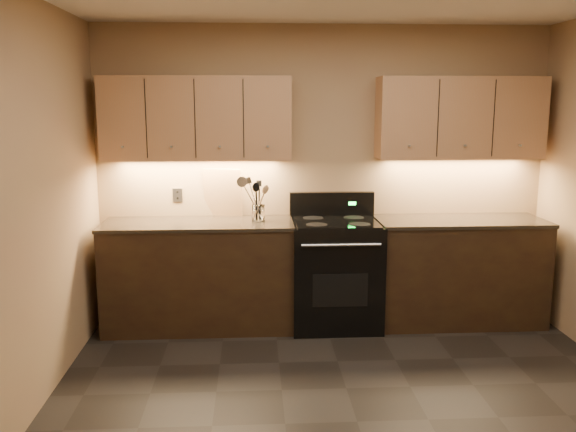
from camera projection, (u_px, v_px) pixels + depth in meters
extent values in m
plane|color=black|center=(357.00, 422.00, 3.75)|extent=(4.00, 4.00, 0.00)
cube|color=tan|center=(323.00, 174.00, 5.47)|extent=(4.00, 0.04, 2.60)
cube|color=tan|center=(7.00, 218.00, 3.39)|extent=(0.04, 4.00, 2.60)
cube|color=black|center=(199.00, 276.00, 5.27)|extent=(1.60, 0.60, 0.90)
cube|color=#352C21|center=(198.00, 224.00, 5.18)|extent=(1.62, 0.62, 0.03)
cube|color=black|center=(458.00, 272.00, 5.40)|extent=(1.44, 0.60, 0.90)
cube|color=#352C21|center=(461.00, 221.00, 5.31)|extent=(1.46, 0.62, 0.03)
cube|color=black|center=(335.00, 274.00, 5.31)|extent=(0.76, 0.65, 0.92)
cube|color=black|center=(336.00, 222.00, 5.22)|extent=(0.70, 0.60, 0.01)
cube|color=black|center=(332.00, 204.00, 5.48)|extent=(0.76, 0.07, 0.22)
cube|color=#19FF33|center=(352.00, 203.00, 5.46)|extent=(0.06, 0.00, 0.03)
cylinder|color=silver|center=(341.00, 245.00, 4.91)|extent=(0.65, 0.02, 0.02)
cube|color=black|center=(340.00, 290.00, 5.00)|extent=(0.46, 0.00, 0.28)
cylinder|color=black|center=(317.00, 225.00, 5.06)|extent=(0.18, 0.18, 0.00)
cylinder|color=black|center=(360.00, 224.00, 5.08)|extent=(0.18, 0.18, 0.00)
cylinder|color=black|center=(313.00, 218.00, 5.36)|extent=(0.18, 0.18, 0.00)
cylinder|color=black|center=(354.00, 217.00, 5.38)|extent=(0.18, 0.18, 0.00)
cube|color=#A37951|center=(197.00, 118.00, 5.17)|extent=(1.60, 0.30, 0.70)
cube|color=#A37951|center=(460.00, 118.00, 5.29)|extent=(1.44, 0.30, 0.70)
cube|color=#B2B5BA|center=(178.00, 195.00, 5.42)|extent=(0.08, 0.01, 0.12)
cylinder|color=white|center=(258.00, 213.00, 5.24)|extent=(0.15, 0.15, 0.14)
cylinder|color=white|center=(258.00, 220.00, 5.25)|extent=(0.11, 0.11, 0.02)
cube|color=tan|center=(223.00, 193.00, 5.41)|extent=(0.35, 0.14, 0.43)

